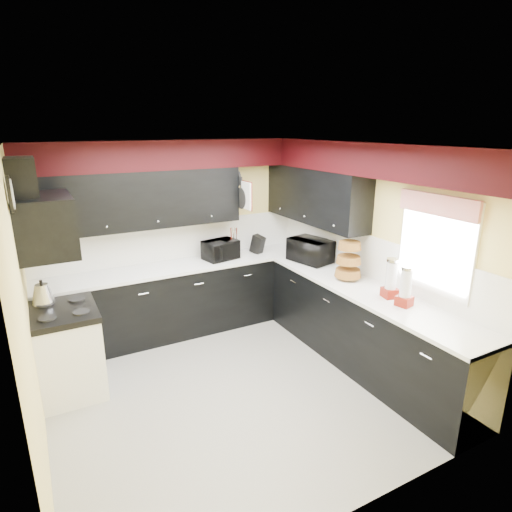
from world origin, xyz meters
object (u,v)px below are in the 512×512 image
(toaster_oven, at_px, (221,250))
(microwave, at_px, (311,250))
(knife_block, at_px, (258,244))
(utensil_crock, at_px, (234,251))
(kettle, at_px, (43,294))

(toaster_oven, bearing_deg, microwave, -44.86)
(microwave, distance_m, knife_block, 0.80)
(microwave, xyz_separation_m, utensil_crock, (-0.80, 0.67, -0.06))
(toaster_oven, bearing_deg, knife_block, -10.28)
(knife_block, xyz_separation_m, kettle, (-2.76, -0.48, -0.04))
(knife_block, relative_size, kettle, 1.12)
(toaster_oven, relative_size, utensil_crock, 2.47)
(toaster_oven, xyz_separation_m, microwave, (0.99, -0.67, 0.02))
(toaster_oven, distance_m, kettle, 2.24)
(utensil_crock, xyz_separation_m, knife_block, (0.37, 0.01, 0.04))
(toaster_oven, height_order, kettle, toaster_oven)
(microwave, bearing_deg, toaster_oven, 42.68)
(toaster_oven, bearing_deg, utensil_crock, -10.58)
(microwave, height_order, utensil_crock, microwave)
(microwave, height_order, knife_block, microwave)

